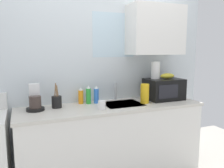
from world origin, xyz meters
name	(u,v)px	position (x,y,z in m)	size (l,w,h in m)	color
kitchen_wall_assembly	(111,65)	(0.11, 0.32, 1.34)	(2.93, 0.42, 2.50)	silver
counter_unit	(112,141)	(0.00, 0.00, 0.46)	(2.16, 0.63, 0.90)	white
sink_faucet	(115,92)	(0.14, 0.24, 1.01)	(0.03, 0.03, 0.22)	#B2B5BA
microwave	(164,89)	(0.75, 0.05, 1.04)	(0.46, 0.35, 0.27)	black
banana_bunch	(167,76)	(0.80, 0.05, 1.20)	(0.20, 0.11, 0.07)	gold
paper_towel_roll	(156,70)	(0.65, 0.10, 1.28)	(0.11, 0.11, 0.22)	white
coffee_maker	(35,100)	(-0.85, 0.11, 1.00)	(0.19, 0.21, 0.28)	black
dish_soap_bottle_blue	(96,95)	(-0.14, 0.17, 1.00)	(0.06, 0.06, 0.21)	blue
dish_soap_bottle_green	(88,95)	(-0.23, 0.18, 1.00)	(0.06, 0.06, 0.22)	green
dish_soap_bottle_orange	(81,96)	(-0.32, 0.21, 0.99)	(0.06, 0.06, 0.20)	orange
cereal_canister	(145,94)	(0.41, -0.05, 1.02)	(0.10, 0.10, 0.23)	gold
mug_white	(102,105)	(-0.18, -0.14, 0.95)	(0.08, 0.08, 0.10)	white
utensil_crock	(57,102)	(-0.62, 0.12, 0.97)	(0.11, 0.11, 0.28)	black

